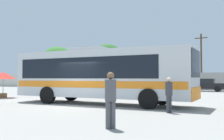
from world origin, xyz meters
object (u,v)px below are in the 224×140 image
at_px(vendor_umbrella_near_gate_red, 3,76).
at_px(parked_car_third_black, 204,85).
at_px(roadside_tree_left, 57,61).
at_px(roadside_tree_midleft, 108,58).
at_px(parked_car_leftmost_white, 100,84).
at_px(attendant_by_bus_door, 169,93).
at_px(coach_bus_silver_orange, 99,74).
at_px(utility_pole_far, 201,60).
at_px(passenger_waiting_on_apron, 111,97).
at_px(parked_car_second_white, 147,84).

bearing_deg(vendor_umbrella_near_gate_red, parked_car_third_black, 52.47).
bearing_deg(vendor_umbrella_near_gate_red, roadside_tree_left, 116.69).
height_order(roadside_tree_left, roadside_tree_midleft, roadside_tree_left).
bearing_deg(parked_car_leftmost_white, attendant_by_bus_door, -55.55).
distance_m(attendant_by_bus_door, vendor_umbrella_near_gate_red, 14.56).
height_order(attendant_by_bus_door, parked_car_third_black, attendant_by_bus_door).
xyz_separation_m(coach_bus_silver_orange, roadside_tree_left, (-20.79, 24.21, 2.70)).
height_order(parked_car_leftmost_white, utility_pole_far, utility_pole_far).
bearing_deg(passenger_waiting_on_apron, coach_bus_silver_orange, 120.08).
bearing_deg(parked_car_third_black, parked_car_leftmost_white, -177.68).
height_order(coach_bus_silver_orange, parked_car_second_white, coach_bus_silver_orange).
height_order(coach_bus_silver_orange, parked_car_third_black, coach_bus_silver_orange).
bearing_deg(utility_pole_far, roadside_tree_left, -176.20).
bearing_deg(utility_pole_far, parked_car_second_white, -130.18).
height_order(coach_bus_silver_orange, attendant_by_bus_door, coach_bus_silver_orange).
relative_size(parked_car_second_white, utility_pole_far, 0.53).
height_order(utility_pole_far, roadside_tree_left, utility_pole_far).
bearing_deg(parked_car_second_white, passenger_waiting_on_apron, -74.86).
relative_size(parked_car_leftmost_white, roadside_tree_midleft, 0.61).
xyz_separation_m(attendant_by_bus_door, parked_car_leftmost_white, (-14.10, 20.55, -0.14)).
bearing_deg(coach_bus_silver_orange, vendor_umbrella_near_gate_red, 171.99).
xyz_separation_m(attendant_by_bus_door, parked_car_second_white, (-7.74, 21.15, -0.14)).
xyz_separation_m(parked_car_leftmost_white, parked_car_second_white, (6.36, 0.60, -0.01)).
bearing_deg(passenger_waiting_on_apron, roadside_tree_left, 128.53).
distance_m(attendant_by_bus_door, passenger_waiting_on_apron, 4.64).
relative_size(parked_car_leftmost_white, utility_pole_far, 0.54).
distance_m(attendant_by_bus_door, roadside_tree_left, 37.07).
distance_m(coach_bus_silver_orange, passenger_waiting_on_apron, 8.06).
height_order(attendant_by_bus_door, roadside_tree_left, roadside_tree_left).
bearing_deg(roadside_tree_left, utility_pole_far, 3.80).
bearing_deg(roadside_tree_midleft, attendant_by_bus_door, -59.13).
xyz_separation_m(parked_car_second_white, roadside_tree_midleft, (-8.15, 5.43, 4.03)).
xyz_separation_m(vendor_umbrella_near_gate_red, parked_car_leftmost_white, (-0.03, 16.88, -0.94)).
bearing_deg(coach_bus_silver_orange, utility_pole_far, 83.42).
relative_size(parked_car_leftmost_white, parked_car_third_black, 0.92).
bearing_deg(roadside_tree_left, coach_bus_silver_orange, -49.35).
relative_size(attendant_by_bus_door, parked_car_second_white, 0.39).
bearing_deg(vendor_umbrella_near_gate_red, parked_car_second_white, 70.11).
bearing_deg(attendant_by_bus_door, utility_pole_far, 93.70).
xyz_separation_m(parked_car_leftmost_white, roadside_tree_left, (-11.49, 6.03, 3.76)).
relative_size(passenger_waiting_on_apron, vendor_umbrella_near_gate_red, 0.87).
xyz_separation_m(parked_car_leftmost_white, utility_pole_far, (12.27, 7.60, 3.34)).
xyz_separation_m(coach_bus_silver_orange, parked_car_second_white, (-2.94, 18.78, -1.08)).
bearing_deg(parked_car_second_white, parked_car_leftmost_white, -174.63).
relative_size(passenger_waiting_on_apron, roadside_tree_midleft, 0.25).
relative_size(attendant_by_bus_door, vendor_umbrella_near_gate_red, 0.79).
height_order(attendant_by_bus_door, passenger_waiting_on_apron, passenger_waiting_on_apron).
distance_m(parked_car_leftmost_white, roadside_tree_midleft, 7.47).
xyz_separation_m(attendant_by_bus_door, passenger_waiting_on_apron, (-0.78, -4.58, 0.09)).
distance_m(attendant_by_bus_door, parked_car_third_black, 21.11).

